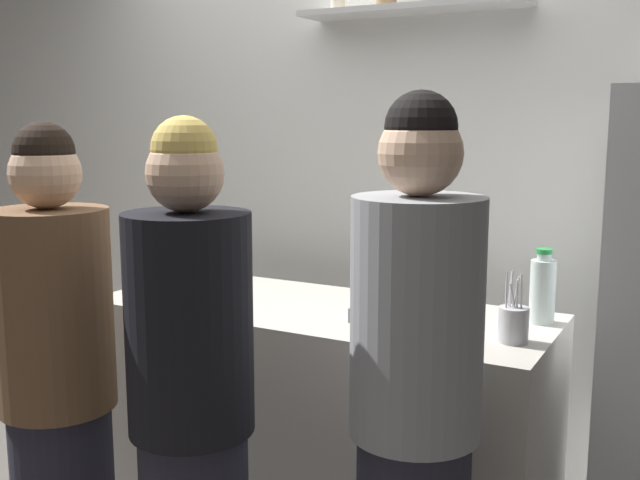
{
  "coord_description": "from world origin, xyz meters",
  "views": [
    {
      "loc": [
        1.5,
        -1.82,
        1.59
      ],
      "look_at": [
        0.23,
        0.52,
        1.16
      ],
      "focal_mm": 41.77,
      "sensor_mm": 36.0,
      "label": 1
    }
  ],
  "objects_px": {
    "utensil_holder": "(513,324)",
    "person_brown_jacket": "(58,396)",
    "person_grey_hoodie": "(415,419)",
    "person_blonde": "(192,418)",
    "baking_pan": "(408,314)",
    "water_bottle_plastic": "(543,290)",
    "wine_bottle_pale_glass": "(164,263)",
    "wine_bottle_dark_glass": "(192,260)",
    "wine_bottle_amber_glass": "(178,274)"
  },
  "relations": [
    {
      "from": "utensil_holder",
      "to": "person_blonde",
      "type": "bearing_deg",
      "value": -133.63
    },
    {
      "from": "wine_bottle_amber_glass",
      "to": "wine_bottle_dark_glass",
      "type": "height_order",
      "value": "wine_bottle_amber_glass"
    },
    {
      "from": "wine_bottle_pale_glass",
      "to": "person_blonde",
      "type": "bearing_deg",
      "value": -45.71
    },
    {
      "from": "utensil_holder",
      "to": "water_bottle_plastic",
      "type": "bearing_deg",
      "value": 83.92
    },
    {
      "from": "wine_bottle_amber_glass",
      "to": "wine_bottle_dark_glass",
      "type": "relative_size",
      "value": 1.12
    },
    {
      "from": "baking_pan",
      "to": "wine_bottle_pale_glass",
      "type": "height_order",
      "value": "wine_bottle_pale_glass"
    },
    {
      "from": "person_brown_jacket",
      "to": "person_blonde",
      "type": "relative_size",
      "value": 0.99
    },
    {
      "from": "wine_bottle_dark_glass",
      "to": "person_blonde",
      "type": "relative_size",
      "value": 0.19
    },
    {
      "from": "person_grey_hoodie",
      "to": "person_blonde",
      "type": "xyz_separation_m",
      "value": [
        -0.57,
        -0.2,
        -0.03
      ]
    },
    {
      "from": "wine_bottle_pale_glass",
      "to": "baking_pan",
      "type": "bearing_deg",
      "value": 5.5
    },
    {
      "from": "baking_pan",
      "to": "water_bottle_plastic",
      "type": "height_order",
      "value": "water_bottle_plastic"
    },
    {
      "from": "wine_bottle_pale_glass",
      "to": "person_brown_jacket",
      "type": "relative_size",
      "value": 0.21
    },
    {
      "from": "person_brown_jacket",
      "to": "person_blonde",
      "type": "distance_m",
      "value": 0.47
    },
    {
      "from": "utensil_holder",
      "to": "person_brown_jacket",
      "type": "bearing_deg",
      "value": -146.5
    },
    {
      "from": "wine_bottle_amber_glass",
      "to": "person_blonde",
      "type": "relative_size",
      "value": 0.22
    },
    {
      "from": "person_grey_hoodie",
      "to": "wine_bottle_dark_glass",
      "type": "bearing_deg",
      "value": -88.36
    },
    {
      "from": "utensil_holder",
      "to": "person_brown_jacket",
      "type": "height_order",
      "value": "person_brown_jacket"
    },
    {
      "from": "person_brown_jacket",
      "to": "water_bottle_plastic",
      "type": "bearing_deg",
      "value": 120.03
    },
    {
      "from": "wine_bottle_amber_glass",
      "to": "person_brown_jacket",
      "type": "height_order",
      "value": "person_brown_jacket"
    },
    {
      "from": "baking_pan",
      "to": "utensil_holder",
      "type": "bearing_deg",
      "value": -10.95
    },
    {
      "from": "wine_bottle_pale_glass",
      "to": "wine_bottle_amber_glass",
      "type": "bearing_deg",
      "value": -38.42
    },
    {
      "from": "person_grey_hoodie",
      "to": "person_blonde",
      "type": "relative_size",
      "value": 1.04
    },
    {
      "from": "person_grey_hoodie",
      "to": "baking_pan",
      "type": "bearing_deg",
      "value": -126.96
    },
    {
      "from": "person_grey_hoodie",
      "to": "water_bottle_plastic",
      "type": "bearing_deg",
      "value": -161.33
    },
    {
      "from": "wine_bottle_pale_glass",
      "to": "person_brown_jacket",
      "type": "height_order",
      "value": "person_brown_jacket"
    },
    {
      "from": "wine_bottle_amber_glass",
      "to": "water_bottle_plastic",
      "type": "distance_m",
      "value": 1.28
    },
    {
      "from": "baking_pan",
      "to": "water_bottle_plastic",
      "type": "distance_m",
      "value": 0.46
    },
    {
      "from": "person_grey_hoodie",
      "to": "wine_bottle_amber_glass",
      "type": "bearing_deg",
      "value": -78.33
    },
    {
      "from": "utensil_holder",
      "to": "person_brown_jacket",
      "type": "distance_m",
      "value": 1.39
    },
    {
      "from": "person_brown_jacket",
      "to": "wine_bottle_pale_glass",
      "type": "bearing_deg",
      "value": -174.94
    },
    {
      "from": "utensil_holder",
      "to": "wine_bottle_amber_glass",
      "type": "xyz_separation_m",
      "value": [
        -1.17,
        -0.18,
        0.07
      ]
    },
    {
      "from": "wine_bottle_amber_glass",
      "to": "utensil_holder",
      "type": "bearing_deg",
      "value": 8.77
    },
    {
      "from": "wine_bottle_pale_glass",
      "to": "person_blonde",
      "type": "xyz_separation_m",
      "value": [
        0.68,
        -0.7,
        -0.25
      ]
    },
    {
      "from": "wine_bottle_pale_glass",
      "to": "water_bottle_plastic",
      "type": "distance_m",
      "value": 1.42
    },
    {
      "from": "utensil_holder",
      "to": "person_grey_hoodie",
      "type": "bearing_deg",
      "value": -103.13
    },
    {
      "from": "wine_bottle_pale_glass",
      "to": "water_bottle_plastic",
      "type": "xyz_separation_m",
      "value": [
        1.39,
        0.29,
        -0.01
      ]
    },
    {
      "from": "utensil_holder",
      "to": "wine_bottle_dark_glass",
      "type": "relative_size",
      "value": 0.72
    },
    {
      "from": "baking_pan",
      "to": "person_blonde",
      "type": "distance_m",
      "value": 0.86
    },
    {
      "from": "utensil_holder",
      "to": "person_grey_hoodie",
      "type": "distance_m",
      "value": 0.55
    },
    {
      "from": "person_brown_jacket",
      "to": "person_blonde",
      "type": "height_order",
      "value": "person_blonde"
    },
    {
      "from": "utensil_holder",
      "to": "wine_bottle_amber_glass",
      "type": "bearing_deg",
      "value": -171.23
    },
    {
      "from": "utensil_holder",
      "to": "person_blonde",
      "type": "relative_size",
      "value": 0.14
    },
    {
      "from": "wine_bottle_dark_glass",
      "to": "person_brown_jacket",
      "type": "distance_m",
      "value": 0.95
    },
    {
      "from": "wine_bottle_dark_glass",
      "to": "person_brown_jacket",
      "type": "bearing_deg",
      "value": -77.42
    },
    {
      "from": "person_brown_jacket",
      "to": "person_blonde",
      "type": "xyz_separation_m",
      "value": [
        0.47,
        0.04,
        0.01
      ]
    },
    {
      "from": "water_bottle_plastic",
      "to": "person_blonde",
      "type": "xyz_separation_m",
      "value": [
        -0.71,
        -0.99,
        -0.24
      ]
    },
    {
      "from": "wine_bottle_dark_glass",
      "to": "person_brown_jacket",
      "type": "xyz_separation_m",
      "value": [
        0.2,
        -0.9,
        -0.24
      ]
    },
    {
      "from": "person_blonde",
      "to": "wine_bottle_amber_glass",
      "type": "bearing_deg",
      "value": 144.89
    },
    {
      "from": "wine_bottle_amber_glass",
      "to": "person_grey_hoodie",
      "type": "xyz_separation_m",
      "value": [
        1.05,
        -0.33,
        -0.22
      ]
    },
    {
      "from": "wine_bottle_dark_glass",
      "to": "wine_bottle_pale_glass",
      "type": "xyz_separation_m",
      "value": [
        -0.01,
        -0.16,
        0.01
      ]
    }
  ]
}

